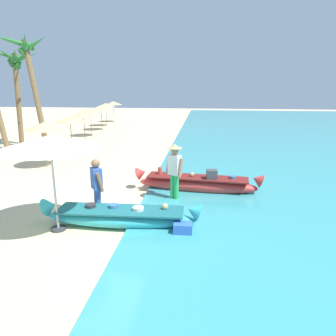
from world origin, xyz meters
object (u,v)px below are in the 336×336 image
object	(u,v)px
boat_cyan_foreground	(121,217)
person_tourist_customer	(97,185)
patio_umbrella_large	(50,143)
person_vendor_hatted	(175,169)
palm_tree_leaning_seaward	(27,57)
cooler_box	(183,230)
boat_red_midground	(197,184)
palm_tree_tall_inland	(16,67)

from	to	relation	value
boat_cyan_foreground	person_tourist_customer	size ratio (longest dim) A/B	2.54
boat_cyan_foreground	patio_umbrella_large	bearing A→B (deg)	-165.63
person_vendor_hatted	palm_tree_leaning_seaward	bearing A→B (deg)	139.30
person_tourist_customer	cooler_box	size ratio (longest dim) A/B	3.70
person_tourist_customer	patio_umbrella_large	world-z (taller)	patio_umbrella_large
boat_red_midground	patio_umbrella_large	world-z (taller)	patio_umbrella_large
person_tourist_customer	palm_tree_leaning_seaward	size ratio (longest dim) A/B	0.27
palm_tree_leaning_seaward	patio_umbrella_large	bearing A→B (deg)	-58.86
boat_red_midground	person_tourist_customer	distance (m)	3.46
boat_cyan_foreground	palm_tree_leaning_seaward	distance (m)	12.32
boat_cyan_foreground	palm_tree_leaning_seaward	xyz separation A→B (m)	(-7.12, 8.99, 4.51)
patio_umbrella_large	palm_tree_leaning_seaward	distance (m)	11.25
palm_tree_leaning_seaward	cooler_box	distance (m)	13.56
person_tourist_customer	patio_umbrella_large	size ratio (longest dim) A/B	0.68
boat_red_midground	person_tourist_customer	world-z (taller)	person_tourist_customer
palm_tree_leaning_seaward	cooler_box	xyz separation A→B (m)	(8.68, -9.35, -4.60)
person_tourist_customer	cooler_box	distance (m)	2.56
person_vendor_hatted	palm_tree_tall_inland	size ratio (longest dim) A/B	0.33
person_tourist_customer	palm_tree_leaning_seaward	world-z (taller)	palm_tree_leaning_seaward
palm_tree_tall_inland	cooler_box	bearing A→B (deg)	-46.45
palm_tree_leaning_seaward	palm_tree_tall_inland	bearing A→B (deg)	137.92
boat_red_midground	palm_tree_tall_inland	distance (m)	13.50
person_tourist_customer	palm_tree_leaning_seaward	xyz separation A→B (m)	(-6.38, 8.50, 3.88)
boat_cyan_foreground	person_vendor_hatted	size ratio (longest dim) A/B	2.27
boat_cyan_foreground	palm_tree_leaning_seaward	size ratio (longest dim) A/B	0.68
person_tourist_customer	palm_tree_tall_inland	size ratio (longest dim) A/B	0.29
boat_cyan_foreground	cooler_box	bearing A→B (deg)	-12.95
person_vendor_hatted	person_tourist_customer	bearing A→B (deg)	-144.04
palm_tree_leaning_seaward	cooler_box	size ratio (longest dim) A/B	13.84
boat_cyan_foreground	boat_red_midground	bearing A→B (deg)	56.51
person_vendor_hatted	palm_tree_tall_inland	bearing A→B (deg)	139.09
person_tourist_customer	palm_tree_tall_inland	bearing A→B (deg)	128.61
boat_cyan_foreground	boat_red_midground	size ratio (longest dim) A/B	0.96
person_tourist_customer	cooler_box	bearing A→B (deg)	-20.31
boat_cyan_foreground	palm_tree_leaning_seaward	bearing A→B (deg)	128.37
boat_red_midground	palm_tree_leaning_seaward	bearing A→B (deg)	145.06
person_tourist_customer	palm_tree_tall_inland	world-z (taller)	palm_tree_tall_inland
boat_cyan_foreground	palm_tree_tall_inland	world-z (taller)	palm_tree_tall_inland
cooler_box	palm_tree_leaning_seaward	bearing A→B (deg)	132.01
person_vendor_hatted	person_tourist_customer	size ratio (longest dim) A/B	1.12
boat_red_midground	boat_cyan_foreground	bearing A→B (deg)	-123.49
boat_red_midground	palm_tree_leaning_seaward	size ratio (longest dim) A/B	0.71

